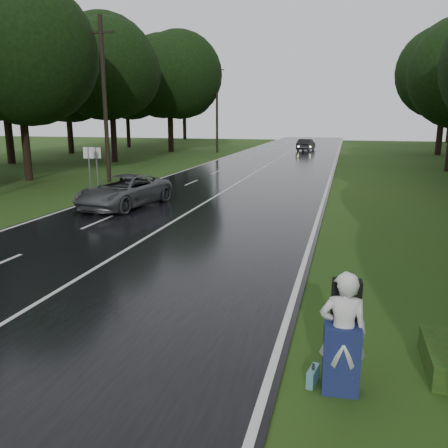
{
  "coord_description": "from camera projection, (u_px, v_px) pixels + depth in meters",
  "views": [
    {
      "loc": [
        6.84,
        -8.57,
        4.33
      ],
      "look_at": [
        3.32,
        4.65,
        1.1
      ],
      "focal_mm": 36.74,
      "sensor_mm": 36.0,
      "label": 1
    }
  ],
  "objects": [
    {
      "name": "tree_left_d",
      "position": [
        29.0,
        180.0,
        31.71
      ],
      "size": [
        9.23,
        9.23,
        14.42
      ],
      "primitive_type": null,
      "color": "black",
      "rests_on": "ground"
    },
    {
      "name": "hitchhiker",
      "position": [
        343.0,
        337.0,
        7.19
      ],
      "size": [
        0.78,
        0.71,
        2.04
      ],
      "color": "silver",
      "rests_on": "ground"
    },
    {
      "name": "lane_center",
      "position": [
        235.0,
        184.0,
        29.57
      ],
      "size": [
        0.12,
        140.0,
        0.01
      ],
      "primitive_type": "cube",
      "color": "silver",
      "rests_on": "road"
    },
    {
      "name": "tree_right_f",
      "position": [
        437.0,
        155.0,
        52.49
      ],
      "size": [
        10.16,
        10.16,
        15.88
      ],
      "primitive_type": null,
      "color": "black",
      "rests_on": "ground"
    },
    {
      "name": "far_car",
      "position": [
        306.0,
        145.0,
        58.72
      ],
      "size": [
        2.13,
        4.6,
        1.46
      ],
      "primitive_type": "imported",
      "rotation": [
        0.0,
        0.0,
        3.01
      ],
      "color": "black",
      "rests_on": "road"
    },
    {
      "name": "ground",
      "position": [
        37.0,
        305.0,
        10.77
      ],
      "size": [
        160.0,
        160.0,
        0.0
      ],
      "primitive_type": "plane",
      "color": "#274514",
      "rests_on": "ground"
    },
    {
      "name": "suitcase",
      "position": [
        313.0,
        376.0,
        7.56
      ],
      "size": [
        0.19,
        0.42,
        0.29
      ],
      "primitive_type": "cube",
      "rotation": [
        0.0,
        0.0,
        6.08
      ],
      "color": "teal",
      "rests_on": "ground"
    },
    {
      "name": "tree_left_e",
      "position": [
        115.0,
        162.0,
        44.47
      ],
      "size": [
        9.89,
        9.89,
        15.46
      ],
      "primitive_type": null,
      "color": "black",
      "rests_on": "ground"
    },
    {
      "name": "road_sign_b",
      "position": [
        98.0,
        191.0,
        27.01
      ],
      "size": [
        0.62,
        0.1,
        2.57
      ],
      "primitive_type": null,
      "color": "white",
      "rests_on": "ground"
    },
    {
      "name": "tree_left_f",
      "position": [
        171.0,
        152.0,
        57.18
      ],
      "size": [
        10.11,
        10.11,
        15.8
      ],
      "primitive_type": null,
      "color": "black",
      "rests_on": "ground"
    },
    {
      "name": "utility_pole_mid",
      "position": [
        109.0,
        182.0,
        30.81
      ],
      "size": [
        1.8,
        0.28,
        10.49
      ],
      "primitive_type": null,
      "color": "black",
      "rests_on": "ground"
    },
    {
      "name": "road",
      "position": [
        235.0,
        185.0,
        29.57
      ],
      "size": [
        12.0,
        140.0,
        0.04
      ],
      "primitive_type": "cube",
      "color": "black",
      "rests_on": "ground"
    },
    {
      "name": "utility_pole_far",
      "position": [
        217.0,
        153.0,
        55.98
      ],
      "size": [
        1.8,
        0.28,
        10.7
      ],
      "primitive_type": null,
      "color": "black",
      "rests_on": "ground"
    },
    {
      "name": "tree_right_e",
      "position": [
        447.0,
        171.0,
        37.0
      ],
      "size": [
        8.37,
        8.37,
        13.08
      ],
      "primitive_type": null,
      "color": "black",
      "rests_on": "ground"
    },
    {
      "name": "grey_car",
      "position": [
        124.0,
        191.0,
        22.13
      ],
      "size": [
        3.37,
        5.79,
        1.51
      ],
      "primitive_type": "imported",
      "rotation": [
        0.0,
        0.0,
        6.12
      ],
      "color": "#4C4E51",
      "rests_on": "road"
    },
    {
      "name": "road_sign_a",
      "position": [
        91.0,
        194.0,
        26.24
      ],
      "size": [
        0.63,
        0.1,
        2.64
      ],
      "primitive_type": null,
      "color": "white",
      "rests_on": "ground"
    }
  ]
}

